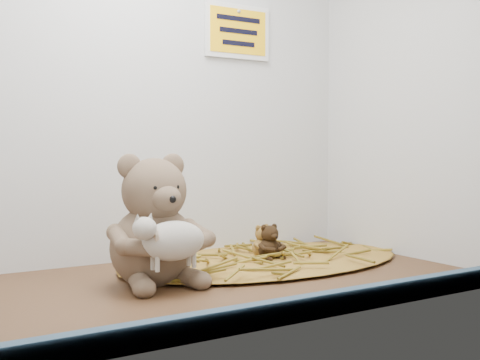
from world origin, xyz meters
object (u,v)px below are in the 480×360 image
main_teddy (153,219)px  mini_teddy_tan (263,239)px  mini_teddy_brown (269,240)px  toy_lamb (173,241)px

main_teddy → mini_teddy_tan: 31.98cm
main_teddy → mini_teddy_brown: (30.27, 5.11, -7.14)cm
mini_teddy_brown → mini_teddy_tan: bearing=91.5°
toy_lamb → mini_teddy_brown: bearing=24.9°
mini_teddy_tan → mini_teddy_brown: bearing=-102.3°
main_teddy → mini_teddy_brown: main_teddy is taller
toy_lamb → mini_teddy_tan: toy_lamb is taller
main_teddy → mini_teddy_brown: bearing=8.7°
main_teddy → mini_teddy_tan: bearing=13.4°
main_teddy → toy_lamb: main_teddy is taller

